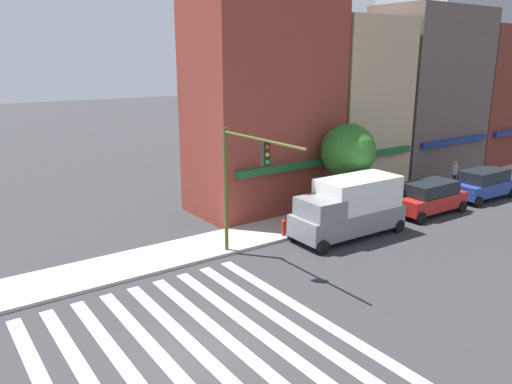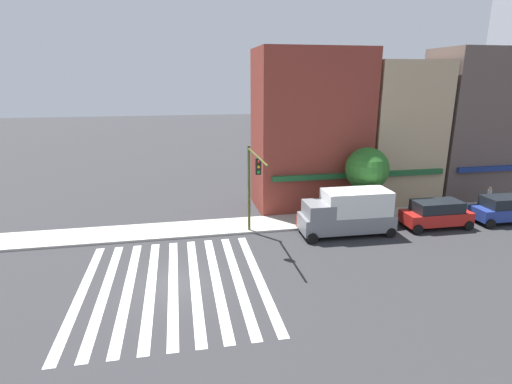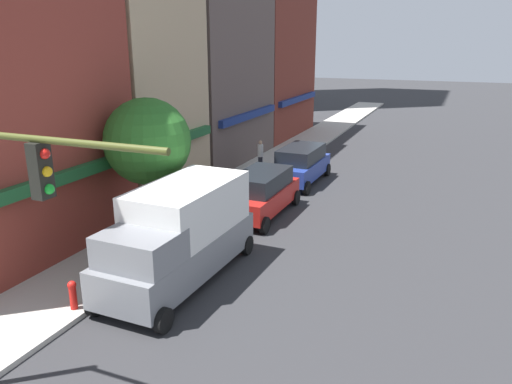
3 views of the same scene
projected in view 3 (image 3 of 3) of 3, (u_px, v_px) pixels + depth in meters
name	position (u px, v px, depth m)	size (l,w,h in m)	color
storefront_row	(184.00, 65.00, 27.25)	(34.03, 5.30, 12.52)	maroon
box_truck_grey	(180.00, 233.00, 15.39)	(6.25, 2.42, 3.04)	slate
suv_red	(261.00, 192.00, 21.39)	(4.72, 2.12, 1.94)	#B21E19
suv_blue	(301.00, 164.00, 26.34)	(4.73, 2.12, 1.94)	navy
pedestrian_white_shirt	(260.00, 155.00, 28.09)	(0.32, 0.32, 1.77)	#23232D
fire_hydrant	(73.00, 294.00, 13.70)	(0.24, 0.24, 0.84)	red
street_tree	(147.00, 142.00, 18.05)	(3.16, 3.16, 5.20)	brown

